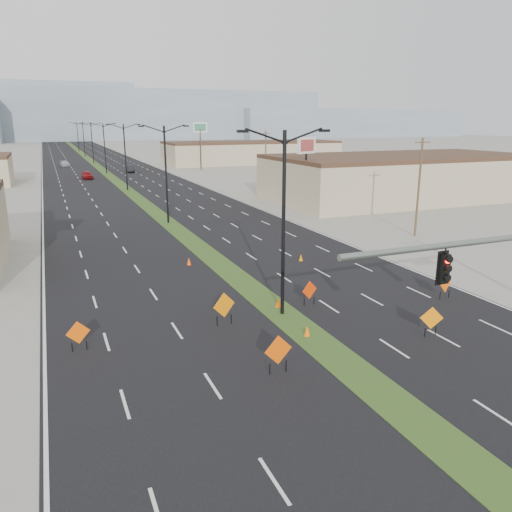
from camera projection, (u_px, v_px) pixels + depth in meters
name	position (u px, v px, depth m)	size (l,w,h in m)	color
ground	(432.00, 434.00, 17.17)	(600.00, 600.00, 0.00)	gray
road_surface	(104.00, 172.00, 106.28)	(25.00, 400.00, 0.02)	black
median_strip	(104.00, 172.00, 106.28)	(2.00, 400.00, 0.04)	#314F1C
building_se_near	(401.00, 178.00, 69.16)	(36.00, 18.00, 5.50)	tan
building_se_far	(252.00, 153.00, 128.63)	(44.00, 16.00, 5.00)	tan
mesa_center	(134.00, 115.00, 295.69)	(220.00, 50.00, 28.00)	gray
mesa_east	(345.00, 123.00, 340.01)	(160.00, 50.00, 18.00)	gray
mesa_backdrop	(5.00, 111.00, 287.03)	(140.00, 50.00, 32.00)	gray
streetlight_0	(284.00, 219.00, 26.44)	(5.15, 0.24, 10.02)	black
streetlight_1	(166.00, 171.00, 51.40)	(5.15, 0.24, 10.02)	black
streetlight_2	(125.00, 155.00, 76.35)	(5.15, 0.24, 10.02)	black
streetlight_3	(105.00, 147.00, 101.30)	(5.15, 0.24, 10.02)	black
streetlight_4	(92.00, 142.00, 126.25)	(5.15, 0.24, 10.02)	black
streetlight_5	(84.00, 138.00, 151.21)	(5.15, 0.24, 10.02)	black
streetlight_6	(78.00, 136.00, 176.16)	(5.15, 0.24, 10.02)	black
utility_pole_0	(419.00, 186.00, 45.64)	(1.60, 0.20, 9.00)	#4C3823
utility_pole_1	(266.00, 160.00, 76.83)	(1.60, 0.20, 9.00)	#4C3823
utility_pole_2	(201.00, 149.00, 108.02)	(1.60, 0.20, 9.00)	#4C3823
utility_pole_3	(165.00, 143.00, 139.21)	(1.60, 0.20, 9.00)	#4C3823
car_left	(87.00, 175.00, 92.76)	(1.73, 4.29, 1.46)	maroon
car_mid	(130.00, 169.00, 105.22)	(1.45, 4.16, 1.37)	black
car_far	(65.00, 164.00, 118.45)	(1.79, 4.39, 1.27)	#ABB1B4
construction_sign_0	(78.00, 334.00, 23.20)	(1.10, 0.26, 1.48)	#ED5405
construction_sign_1	(278.00, 351.00, 21.06)	(1.31, 0.16, 1.75)	#E24D04
construction_sign_2	(224.00, 306.00, 26.09)	(1.31, 0.44, 1.81)	orange
construction_sign_3	(309.00, 291.00, 29.04)	(1.08, 0.34, 1.48)	red
construction_sign_4	(432.00, 319.00, 24.82)	(1.08, 0.50, 1.55)	orange
construction_sign_5	(446.00, 284.00, 30.09)	(1.15, 0.39, 1.58)	#F05D05
cone_0	(307.00, 331.00, 24.90)	(0.34, 0.34, 0.57)	#FB6305
cone_1	(278.00, 303.00, 28.77)	(0.37, 0.37, 0.61)	#FF6005
cone_2	(301.00, 258.00, 38.40)	(0.32, 0.32, 0.54)	orange
cone_3	(189.00, 261.00, 37.32)	(0.34, 0.34, 0.56)	#F94C05
pole_sign_east_near	(306.00, 151.00, 58.23)	(2.77, 1.32, 8.66)	black
pole_sign_east_far	(200.00, 131.00, 111.21)	(3.34, 0.53, 10.22)	black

